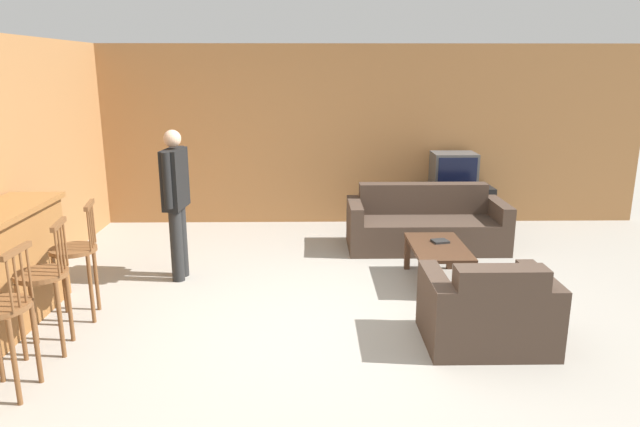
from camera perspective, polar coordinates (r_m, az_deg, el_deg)
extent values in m
plane|color=gray|center=(5.24, 1.21, -11.34)|extent=(24.00, 24.00, 0.00)
cube|color=#9E6B3D|center=(8.44, 0.32, 7.79)|extent=(9.40, 0.08, 2.60)
cube|color=#9E6B3D|center=(6.85, -27.63, 4.60)|extent=(0.08, 8.67, 2.60)
cylinder|color=brown|center=(4.75, -26.51, -11.48)|extent=(0.04, 0.04, 0.65)
cylinder|color=brown|center=(4.53, -28.25, -12.99)|extent=(0.04, 0.04, 0.65)
cylinder|color=brown|center=(4.52, -27.06, -5.34)|extent=(0.02, 0.02, 0.37)
cylinder|color=brown|center=(4.45, -27.56, -5.69)|extent=(0.02, 0.02, 0.37)
cylinder|color=brown|center=(4.38, -28.08, -6.05)|extent=(0.02, 0.02, 0.37)
cylinder|color=brown|center=(4.32, -28.61, -6.41)|extent=(0.02, 0.02, 0.37)
cube|color=brown|center=(4.36, -28.13, -3.33)|extent=(0.05, 0.35, 0.04)
cylinder|color=brown|center=(5.10, -26.12, -5.49)|extent=(0.47, 0.47, 0.04)
cylinder|color=brown|center=(5.39, -26.78, -8.43)|extent=(0.04, 0.04, 0.65)
cylinder|color=brown|center=(5.14, -27.70, -9.65)|extent=(0.04, 0.04, 0.65)
cylinder|color=brown|center=(5.31, -23.77, -8.43)|extent=(0.04, 0.04, 0.65)
cylinder|color=brown|center=(5.06, -24.54, -9.68)|extent=(0.04, 0.04, 0.65)
cylinder|color=brown|center=(5.11, -24.11, -2.84)|extent=(0.02, 0.02, 0.37)
cylinder|color=brown|center=(5.03, -24.33, -3.11)|extent=(0.02, 0.02, 0.37)
cylinder|color=brown|center=(4.96, -24.56, -3.39)|extent=(0.02, 0.02, 0.37)
cylinder|color=brown|center=(4.88, -24.80, -3.69)|extent=(0.02, 0.02, 0.37)
cube|color=brown|center=(4.94, -24.69, -0.98)|extent=(0.09, 0.35, 0.04)
cylinder|color=brown|center=(5.66, -23.45, -3.33)|extent=(0.49, 0.49, 0.04)
cylinder|color=brown|center=(5.93, -24.24, -6.13)|extent=(0.04, 0.04, 0.65)
cylinder|color=brown|center=(5.66, -24.82, -7.14)|extent=(0.04, 0.04, 0.65)
cylinder|color=brown|center=(5.87, -21.47, -6.04)|extent=(0.04, 0.04, 0.65)
cylinder|color=brown|center=(5.60, -21.92, -7.06)|extent=(0.04, 0.04, 0.65)
cylinder|color=brown|center=(5.69, -21.69, -0.92)|extent=(0.02, 0.02, 0.37)
cylinder|color=brown|center=(5.61, -21.83, -1.14)|extent=(0.02, 0.02, 0.37)
cylinder|color=brown|center=(5.53, -21.96, -1.37)|extent=(0.02, 0.02, 0.37)
cylinder|color=brown|center=(5.45, -22.10, -1.60)|extent=(0.02, 0.02, 0.37)
cube|color=brown|center=(5.52, -22.09, 0.79)|extent=(0.10, 0.35, 0.04)
cube|color=#423328|center=(7.47, 10.53, -1.97)|extent=(1.68, 0.83, 0.40)
cube|color=#423328|center=(7.66, 10.22, 1.53)|extent=(1.68, 0.22, 0.40)
cube|color=#423328|center=(7.31, 3.49, -1.21)|extent=(0.16, 0.83, 0.62)
cube|color=#423328|center=(7.67, 17.32, -1.10)|extent=(0.16, 0.83, 0.62)
cube|color=#423328|center=(5.10, 16.24, -10.21)|extent=(0.72, 0.79, 0.40)
cube|color=#423328|center=(4.70, 17.58, -7.34)|extent=(0.72, 0.22, 0.38)
cube|color=#423328|center=(5.21, 20.99, -8.87)|extent=(0.16, 0.79, 0.60)
cube|color=#423328|center=(4.95, 11.42, -9.37)|extent=(0.16, 0.79, 0.60)
cube|color=#472D1E|center=(6.23, 11.74, -3.30)|extent=(0.58, 0.99, 0.04)
cube|color=#472D1E|center=(5.83, 10.20, -6.71)|extent=(0.06, 0.06, 0.39)
cube|color=#472D1E|center=(5.94, 14.92, -6.56)|extent=(0.06, 0.06, 0.39)
cube|color=#472D1E|center=(6.67, 8.72, -3.89)|extent=(0.06, 0.06, 0.39)
cube|color=#472D1E|center=(6.77, 12.87, -3.82)|extent=(0.06, 0.06, 0.39)
cube|color=black|center=(8.50, 12.99, 0.68)|extent=(1.12, 0.56, 0.62)
cube|color=#4C4C4C|center=(8.39, 13.20, 4.32)|extent=(0.61, 0.47, 0.48)
cube|color=black|center=(8.17, 13.59, 4.02)|extent=(0.54, 0.01, 0.41)
cube|color=black|center=(6.34, 11.92, -2.72)|extent=(0.20, 0.18, 0.02)
cylinder|color=black|center=(6.38, -14.14, -3.11)|extent=(0.14, 0.14, 0.80)
cylinder|color=black|center=(6.51, -13.72, -2.71)|extent=(0.14, 0.14, 0.80)
cube|color=black|center=(6.27, -14.32, 3.38)|extent=(0.22, 0.45, 0.64)
cylinder|color=black|center=(6.04, -15.05, 3.17)|extent=(0.09, 0.09, 0.59)
cylinder|color=black|center=(6.50, -13.67, 4.02)|extent=(0.09, 0.09, 0.59)
sphere|color=tan|center=(6.21, -14.57, 7.27)|extent=(0.18, 0.18, 0.18)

